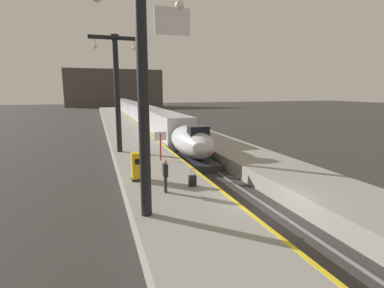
# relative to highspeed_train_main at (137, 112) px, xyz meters

# --- Properties ---
(ground_plane) EXTENTS (260.00, 260.00, 0.00)m
(ground_plane) POSITION_rel_highspeed_train_main_xyz_m (0.00, -45.01, -1.97)
(ground_plane) COLOR #33302D
(platform_left) EXTENTS (4.80, 110.00, 1.05)m
(platform_left) POSITION_rel_highspeed_train_main_xyz_m (-4.05, -20.26, -1.44)
(platform_left) COLOR gray
(platform_left) RESTS_ON ground
(platform_right) EXTENTS (4.80, 110.00, 1.05)m
(platform_right) POSITION_rel_highspeed_train_main_xyz_m (4.05, -20.26, -1.44)
(platform_right) COLOR gray
(platform_right) RESTS_ON ground
(platform_left_safety_stripe) EXTENTS (0.20, 107.80, 0.01)m
(platform_left_safety_stripe) POSITION_rel_highspeed_train_main_xyz_m (-1.77, -20.26, -0.91)
(platform_left_safety_stripe) COLOR yellow
(platform_left_safety_stripe) RESTS_ON platform_left
(rail_main_left) EXTENTS (0.08, 110.00, 0.12)m
(rail_main_left) POSITION_rel_highspeed_train_main_xyz_m (-0.75, -17.51, -1.91)
(rail_main_left) COLOR slate
(rail_main_left) RESTS_ON ground
(rail_main_right) EXTENTS (0.08, 110.00, 0.12)m
(rail_main_right) POSITION_rel_highspeed_train_main_xyz_m (0.75, -17.51, -1.91)
(rail_main_right) COLOR slate
(rail_main_right) RESTS_ON ground
(highspeed_train_main) EXTENTS (2.92, 76.54, 3.60)m
(highspeed_train_main) POSITION_rel_highspeed_train_main_xyz_m (0.00, 0.00, 0.00)
(highspeed_train_main) COLOR silver
(highspeed_train_main) RESTS_ON ground
(station_column_near) EXTENTS (4.00, 0.68, 9.23)m
(station_column_near) POSITION_rel_highspeed_train_main_xyz_m (-5.84, -45.19, 4.73)
(station_column_near) COLOR black
(station_column_near) RESTS_ON platform_left
(station_column_mid) EXTENTS (4.00, 0.68, 9.41)m
(station_column_mid) POSITION_rel_highspeed_train_main_xyz_m (-5.90, -31.98, 4.73)
(station_column_mid) COLOR black
(station_column_mid) RESTS_ON platform_left
(passenger_near_edge) EXTENTS (0.22, 0.57, 1.69)m
(passenger_near_edge) POSITION_rel_highspeed_train_main_xyz_m (-4.53, -42.85, 0.07)
(passenger_near_edge) COLOR #23232D
(passenger_near_edge) RESTS_ON platform_left
(rolling_suitcase) EXTENTS (0.40, 0.22, 0.98)m
(rolling_suitcase) POSITION_rel_highspeed_train_main_xyz_m (-2.94, -42.40, -0.61)
(rolling_suitcase) COLOR black
(rolling_suitcase) RESTS_ON platform_left
(ticket_machine_yellow) EXTENTS (0.76, 0.62, 1.60)m
(ticket_machine_yellow) POSITION_rel_highspeed_train_main_xyz_m (-5.55, -40.34, -0.18)
(ticket_machine_yellow) COLOR yellow
(ticket_machine_yellow) RESTS_ON platform_left
(departure_info_board) EXTENTS (0.90, 0.10, 2.12)m
(departure_info_board) POSITION_rel_highspeed_train_main_xyz_m (-3.28, -36.05, 0.59)
(departure_info_board) COLOR maroon
(departure_info_board) RESTS_ON platform_left
(terminus_back_wall) EXTENTS (36.00, 2.00, 14.00)m
(terminus_back_wall) POSITION_rel_highspeed_train_main_xyz_m (0.00, 56.99, 5.03)
(terminus_back_wall) COLOR #4C4742
(terminus_back_wall) RESTS_ON ground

